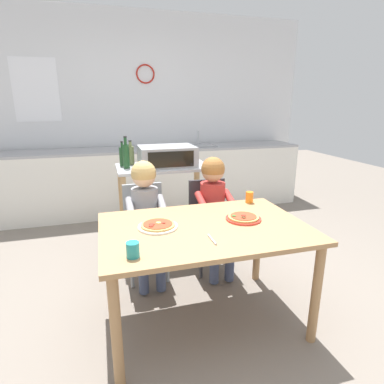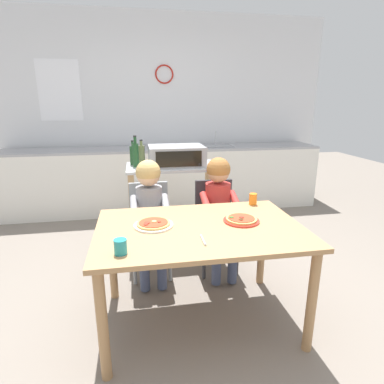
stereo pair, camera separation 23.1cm
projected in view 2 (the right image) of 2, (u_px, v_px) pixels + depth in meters
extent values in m
plane|color=slate|center=(178.00, 249.00, 3.35)|extent=(11.45, 11.45, 0.00)
cube|color=silver|center=(161.00, 112.00, 4.66)|extent=(4.86, 0.12, 2.70)
cube|color=white|center=(60.00, 90.00, 4.28)|extent=(0.56, 0.01, 0.80)
torus|color=red|center=(164.00, 74.00, 4.45)|extent=(0.26, 0.02, 0.26)
cube|color=silver|center=(165.00, 179.00, 4.53)|extent=(4.37, 0.60, 0.86)
cube|color=#9E9EA3|center=(164.00, 149.00, 4.40)|extent=(4.37, 0.60, 0.03)
cube|color=gray|center=(218.00, 146.00, 4.53)|extent=(0.40, 0.33, 0.02)
cylinder|color=#B7BABF|center=(216.00, 138.00, 4.61)|extent=(0.02, 0.02, 0.20)
cube|color=#B7BABF|center=(173.00, 167.00, 3.15)|extent=(0.91, 0.52, 0.02)
cube|color=tan|center=(173.00, 220.00, 3.31)|extent=(0.83, 0.48, 0.02)
cube|color=tan|center=(133.00, 219.00, 3.00)|extent=(0.05, 0.05, 0.87)
cube|color=tan|center=(217.00, 214.00, 3.13)|extent=(0.05, 0.05, 0.87)
cube|color=tan|center=(133.00, 205.00, 3.41)|extent=(0.05, 0.05, 0.87)
cube|color=tan|center=(207.00, 200.00, 3.55)|extent=(0.05, 0.05, 0.87)
cube|color=#999BA0|center=(177.00, 156.00, 3.13)|extent=(0.54, 0.39, 0.19)
cube|color=black|center=(179.00, 159.00, 2.94)|extent=(0.43, 0.01, 0.15)
cylinder|color=black|center=(199.00, 165.00, 2.98)|extent=(0.02, 0.01, 0.02)
cylinder|color=#1E4723|center=(136.00, 155.00, 3.05)|extent=(0.06, 0.06, 0.23)
cylinder|color=#1E4723|center=(135.00, 140.00, 3.01)|extent=(0.03, 0.03, 0.06)
cylinder|color=black|center=(135.00, 136.00, 3.00)|extent=(0.03, 0.03, 0.01)
cylinder|color=#1E4723|center=(133.00, 156.00, 3.15)|extent=(0.06, 0.06, 0.19)
cylinder|color=#1E4723|center=(132.00, 144.00, 3.11)|extent=(0.02, 0.02, 0.05)
cylinder|color=black|center=(132.00, 141.00, 3.11)|extent=(0.02, 0.02, 0.01)
cylinder|color=olive|center=(142.00, 154.00, 3.23)|extent=(0.07, 0.07, 0.18)
cylinder|color=olive|center=(141.00, 143.00, 3.20)|extent=(0.03, 0.03, 0.05)
cylinder|color=black|center=(141.00, 140.00, 3.19)|extent=(0.03, 0.03, 0.01)
cube|color=#AD7F51|center=(200.00, 229.00, 2.07)|extent=(1.35, 0.90, 0.03)
cylinder|color=#AD7F51|center=(103.00, 326.00, 1.70)|extent=(0.06, 0.06, 0.69)
cylinder|color=#AD7F51|center=(312.00, 302.00, 1.91)|extent=(0.06, 0.06, 0.69)
cylinder|color=#AD7F51|center=(112.00, 258.00, 2.44)|extent=(0.06, 0.06, 0.69)
cylinder|color=#AD7F51|center=(262.00, 246.00, 2.65)|extent=(0.06, 0.06, 0.69)
cube|color=gray|center=(150.00, 229.00, 2.75)|extent=(0.36, 0.36, 0.04)
cube|color=gray|center=(149.00, 203.00, 2.85)|extent=(0.34, 0.03, 0.38)
cylinder|color=gray|center=(170.00, 258.00, 2.69)|extent=(0.03, 0.03, 0.42)
cylinder|color=gray|center=(134.00, 261.00, 2.64)|extent=(0.03, 0.03, 0.42)
cylinder|color=gray|center=(166.00, 243.00, 2.98)|extent=(0.03, 0.03, 0.42)
cylinder|color=gray|center=(134.00, 246.00, 2.93)|extent=(0.03, 0.03, 0.42)
cube|color=#333338|center=(217.00, 225.00, 2.84)|extent=(0.36, 0.36, 0.04)
cube|color=#333338|center=(213.00, 200.00, 2.94)|extent=(0.34, 0.03, 0.38)
cylinder|color=#333338|center=(237.00, 253.00, 2.78)|extent=(0.03, 0.03, 0.42)
cylinder|color=#333338|center=(204.00, 256.00, 2.73)|extent=(0.03, 0.03, 0.42)
cylinder|color=#333338|center=(228.00, 239.00, 3.07)|extent=(0.03, 0.03, 0.42)
cylinder|color=#333338|center=(197.00, 242.00, 3.02)|extent=(0.03, 0.03, 0.42)
cube|color=#424C6B|center=(160.00, 230.00, 2.62)|extent=(0.10, 0.30, 0.10)
cylinder|color=#424C6B|center=(162.00, 264.00, 2.56)|extent=(0.08, 0.08, 0.44)
cube|color=#424C6B|center=(143.00, 232.00, 2.59)|extent=(0.10, 0.30, 0.10)
cylinder|color=#424C6B|center=(144.00, 266.00, 2.54)|extent=(0.08, 0.08, 0.44)
cylinder|color=gray|center=(166.00, 205.00, 2.61)|extent=(0.06, 0.26, 0.15)
cylinder|color=gray|center=(134.00, 207.00, 2.57)|extent=(0.06, 0.26, 0.15)
cylinder|color=gray|center=(150.00, 206.00, 2.69)|extent=(0.22, 0.22, 0.34)
sphere|color=beige|center=(148.00, 174.00, 2.61)|extent=(0.20, 0.20, 0.20)
sphere|color=tan|center=(148.00, 172.00, 2.61)|extent=(0.21, 0.21, 0.21)
cube|color=#424C6B|center=(229.00, 226.00, 2.71)|extent=(0.10, 0.30, 0.10)
cylinder|color=#424C6B|center=(233.00, 259.00, 2.65)|extent=(0.08, 0.08, 0.44)
cube|color=#424C6B|center=(213.00, 227.00, 2.68)|extent=(0.10, 0.30, 0.10)
cylinder|color=#424C6B|center=(217.00, 260.00, 2.63)|extent=(0.08, 0.08, 0.44)
cylinder|color=#BC332D|center=(235.00, 201.00, 2.70)|extent=(0.06, 0.26, 0.15)
cylinder|color=#BC332D|center=(206.00, 203.00, 2.65)|extent=(0.06, 0.26, 0.15)
cylinder|color=#BC332D|center=(218.00, 203.00, 2.78)|extent=(0.22, 0.22, 0.35)
sphere|color=tan|center=(218.00, 171.00, 2.70)|extent=(0.20, 0.20, 0.20)
sphere|color=#9E6633|center=(218.00, 169.00, 2.69)|extent=(0.21, 0.21, 0.21)
cylinder|color=white|center=(154.00, 225.00, 2.08)|extent=(0.26, 0.26, 0.01)
cylinder|color=tan|center=(153.00, 223.00, 2.07)|extent=(0.22, 0.22, 0.01)
cylinder|color=#B23D23|center=(153.00, 222.00, 2.07)|extent=(0.19, 0.19, 0.00)
cylinder|color=#DBC666|center=(154.00, 221.00, 2.07)|extent=(0.03, 0.03, 0.01)
cylinder|color=maroon|center=(146.00, 224.00, 2.02)|extent=(0.03, 0.03, 0.01)
cylinder|color=maroon|center=(147.00, 223.00, 2.05)|extent=(0.04, 0.04, 0.01)
cylinder|color=maroon|center=(159.00, 222.00, 2.07)|extent=(0.02, 0.02, 0.01)
cylinder|color=red|center=(241.00, 221.00, 2.15)|extent=(0.24, 0.24, 0.01)
cylinder|color=tan|center=(241.00, 219.00, 2.15)|extent=(0.21, 0.21, 0.01)
cylinder|color=#B23D23|center=(241.00, 218.00, 2.15)|extent=(0.18, 0.18, 0.00)
cylinder|color=#386628|center=(232.00, 217.00, 2.15)|extent=(0.03, 0.03, 0.01)
cylinder|color=#563319|center=(241.00, 220.00, 2.10)|extent=(0.03, 0.03, 0.01)
cylinder|color=maroon|center=(242.00, 217.00, 2.15)|extent=(0.03, 0.03, 0.01)
cylinder|color=orange|center=(253.00, 199.00, 2.50)|extent=(0.06, 0.06, 0.09)
cylinder|color=teal|center=(120.00, 247.00, 1.69)|extent=(0.07, 0.07, 0.08)
cylinder|color=#B7BABF|center=(203.00, 240.00, 1.85)|extent=(0.01, 0.14, 0.01)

